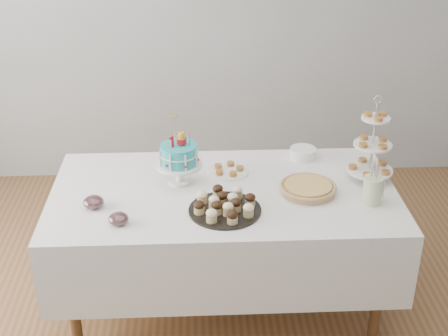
{
  "coord_description": "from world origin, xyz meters",
  "views": [
    {
      "loc": [
        -0.14,
        -2.72,
        2.47
      ],
      "look_at": [
        0.0,
        0.3,
        0.91
      ],
      "focal_mm": 50.0,
      "sensor_mm": 36.0,
      "label": 1
    }
  ],
  "objects_px": {
    "pie": "(308,188)",
    "plate_stack": "(303,153)",
    "utensil_pitcher": "(373,189)",
    "jam_bowl_a": "(119,219)",
    "table": "(224,225)",
    "cupcake_tray": "(225,204)",
    "tiered_stand": "(373,145)",
    "jam_bowl_b": "(94,202)",
    "birthday_cake": "(179,166)",
    "pastry_plate": "(228,170)"
  },
  "relations": [
    {
      "from": "jam_bowl_b",
      "to": "birthday_cake",
      "type": "bearing_deg",
      "value": 29.25
    },
    {
      "from": "jam_bowl_a",
      "to": "pastry_plate",
      "type": "bearing_deg",
      "value": 42.45
    },
    {
      "from": "jam_bowl_b",
      "to": "utensil_pitcher",
      "type": "bearing_deg",
      "value": -0.79
    },
    {
      "from": "table",
      "to": "jam_bowl_a",
      "type": "distance_m",
      "value": 0.68
    },
    {
      "from": "table",
      "to": "utensil_pitcher",
      "type": "height_order",
      "value": "utensil_pitcher"
    },
    {
      "from": "table",
      "to": "tiered_stand",
      "type": "bearing_deg",
      "value": 6.9
    },
    {
      "from": "pastry_plate",
      "to": "jam_bowl_b",
      "type": "distance_m",
      "value": 0.82
    },
    {
      "from": "jam_bowl_b",
      "to": "utensil_pitcher",
      "type": "distance_m",
      "value": 1.48
    },
    {
      "from": "plate_stack",
      "to": "table",
      "type": "bearing_deg",
      "value": -142.31
    },
    {
      "from": "jam_bowl_a",
      "to": "utensil_pitcher",
      "type": "bearing_deg",
      "value": 6.42
    },
    {
      "from": "birthday_cake",
      "to": "plate_stack",
      "type": "height_order",
      "value": "birthday_cake"
    },
    {
      "from": "jam_bowl_a",
      "to": "jam_bowl_b",
      "type": "height_order",
      "value": "jam_bowl_b"
    },
    {
      "from": "jam_bowl_b",
      "to": "plate_stack",
      "type": "bearing_deg",
      "value": 24.15
    },
    {
      "from": "jam_bowl_a",
      "to": "jam_bowl_b",
      "type": "bearing_deg",
      "value": 131.12
    },
    {
      "from": "tiered_stand",
      "to": "utensil_pitcher",
      "type": "relative_size",
      "value": 2.18
    },
    {
      "from": "cupcake_tray",
      "to": "jam_bowl_b",
      "type": "distance_m",
      "value": 0.69
    },
    {
      "from": "cupcake_tray",
      "to": "tiered_stand",
      "type": "distance_m",
      "value": 0.92
    },
    {
      "from": "pastry_plate",
      "to": "pie",
      "type": "bearing_deg",
      "value": -31.12
    },
    {
      "from": "pie",
      "to": "birthday_cake",
      "type": "bearing_deg",
      "value": 168.34
    },
    {
      "from": "table",
      "to": "pie",
      "type": "relative_size",
      "value": 6.11
    },
    {
      "from": "plate_stack",
      "to": "utensil_pitcher",
      "type": "xyz_separation_m",
      "value": [
        0.28,
        -0.56,
        0.05
      ]
    },
    {
      "from": "birthday_cake",
      "to": "plate_stack",
      "type": "distance_m",
      "value": 0.8
    },
    {
      "from": "jam_bowl_a",
      "to": "utensil_pitcher",
      "type": "xyz_separation_m",
      "value": [
        1.33,
        0.15,
        0.05
      ]
    },
    {
      "from": "table",
      "to": "pastry_plate",
      "type": "relative_size",
      "value": 8.14
    },
    {
      "from": "pie",
      "to": "pastry_plate",
      "type": "bearing_deg",
      "value": 148.88
    },
    {
      "from": "pie",
      "to": "plate_stack",
      "type": "bearing_deg",
      "value": 84.62
    },
    {
      "from": "plate_stack",
      "to": "jam_bowl_b",
      "type": "xyz_separation_m",
      "value": [
        -1.2,
        -0.54,
        -0.0
      ]
    },
    {
      "from": "pie",
      "to": "jam_bowl_b",
      "type": "xyz_separation_m",
      "value": [
        -1.16,
        -0.11,
        0.0
      ]
    },
    {
      "from": "jam_bowl_a",
      "to": "tiered_stand",
      "type": "bearing_deg",
      "value": 16.88
    },
    {
      "from": "cupcake_tray",
      "to": "tiered_stand",
      "type": "relative_size",
      "value": 0.75
    },
    {
      "from": "plate_stack",
      "to": "jam_bowl_a",
      "type": "height_order",
      "value": "plate_stack"
    },
    {
      "from": "tiered_stand",
      "to": "pastry_plate",
      "type": "distance_m",
      "value": 0.84
    },
    {
      "from": "jam_bowl_b",
      "to": "tiered_stand",
      "type": "bearing_deg",
      "value": 9.27
    },
    {
      "from": "tiered_stand",
      "to": "jam_bowl_b",
      "type": "xyz_separation_m",
      "value": [
        -1.54,
        -0.25,
        -0.18
      ]
    },
    {
      "from": "table",
      "to": "pastry_plate",
      "type": "height_order",
      "value": "pastry_plate"
    },
    {
      "from": "pie",
      "to": "jam_bowl_a",
      "type": "height_order",
      "value": "jam_bowl_a"
    },
    {
      "from": "pie",
      "to": "tiered_stand",
      "type": "bearing_deg",
      "value": 20.94
    },
    {
      "from": "cupcake_tray",
      "to": "pastry_plate",
      "type": "distance_m",
      "value": 0.44
    },
    {
      "from": "jam_bowl_a",
      "to": "utensil_pitcher",
      "type": "height_order",
      "value": "utensil_pitcher"
    },
    {
      "from": "utensil_pitcher",
      "to": "pie",
      "type": "bearing_deg",
      "value": 173.68
    },
    {
      "from": "pie",
      "to": "plate_stack",
      "type": "relative_size",
      "value": 1.95
    },
    {
      "from": "birthday_cake",
      "to": "jam_bowl_b",
      "type": "distance_m",
      "value": 0.52
    },
    {
      "from": "table",
      "to": "cupcake_tray",
      "type": "bearing_deg",
      "value": -91.24
    },
    {
      "from": "table",
      "to": "cupcake_tray",
      "type": "distance_m",
      "value": 0.35
    },
    {
      "from": "cupcake_tray",
      "to": "plate_stack",
      "type": "relative_size",
      "value": 2.38
    },
    {
      "from": "birthday_cake",
      "to": "pie",
      "type": "height_order",
      "value": "birthday_cake"
    },
    {
      "from": "plate_stack",
      "to": "utensil_pitcher",
      "type": "height_order",
      "value": "utensil_pitcher"
    },
    {
      "from": "cupcake_tray",
      "to": "pastry_plate",
      "type": "bearing_deg",
      "value": 84.65
    },
    {
      "from": "tiered_stand",
      "to": "plate_stack",
      "type": "height_order",
      "value": "tiered_stand"
    },
    {
      "from": "utensil_pitcher",
      "to": "jam_bowl_a",
      "type": "bearing_deg",
      "value": -158.48
    }
  ]
}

